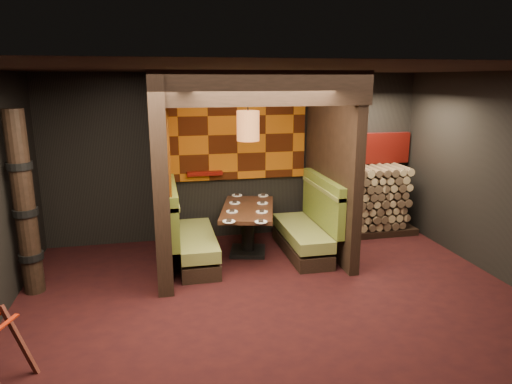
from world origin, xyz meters
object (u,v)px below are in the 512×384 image
object	(u,v)px
totem_column	(25,205)
firewood_stack	(367,201)
booth_bench_right	(308,229)
pendant_lamp	(248,126)
dining_table	(248,222)
booth_bench_left	(189,238)

from	to	relation	value
totem_column	firewood_stack	size ratio (longest dim) A/B	1.39
booth_bench_right	pendant_lamp	distance (m)	1.91
totem_column	firewood_stack	bearing A→B (deg)	13.19
dining_table	pendant_lamp	world-z (taller)	pendant_lamp
dining_table	firewood_stack	world-z (taller)	firewood_stack
dining_table	firewood_stack	bearing A→B (deg)	12.65
booth_bench_right	pendant_lamp	world-z (taller)	pendant_lamp
booth_bench_left	dining_table	bearing A→B (deg)	10.99
booth_bench_right	firewood_stack	size ratio (longest dim) A/B	0.92
booth_bench_left	dining_table	xyz separation A→B (m)	(0.94, 0.18, 0.13)
pendant_lamp	firewood_stack	distance (m)	2.78
booth_bench_right	firewood_stack	xyz separation A→B (m)	(1.35, 0.70, 0.21)
dining_table	booth_bench_right	bearing A→B (deg)	-10.94
booth_bench_left	totem_column	size ratio (longest dim) A/B	0.67
booth_bench_right	totem_column	size ratio (longest dim) A/B	0.67
booth_bench_left	dining_table	world-z (taller)	booth_bench_left
booth_bench_right	dining_table	size ratio (longest dim) A/B	1.00
firewood_stack	booth_bench_left	bearing A→B (deg)	-167.83
totem_column	booth_bench_left	bearing A→B (deg)	14.75
dining_table	firewood_stack	distance (m)	2.36
dining_table	booth_bench_left	bearing A→B (deg)	-169.01
dining_table	totem_column	world-z (taller)	totem_column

